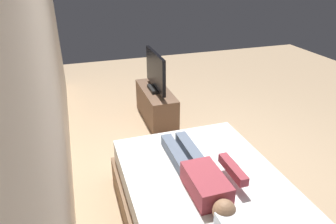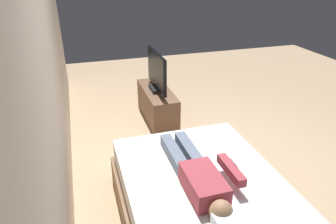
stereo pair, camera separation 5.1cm
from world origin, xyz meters
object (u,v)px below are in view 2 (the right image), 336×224
bed (205,207)px  remote (232,164)px  tv (157,72)px  tv_stand (157,105)px  person (199,175)px

bed → remote: (0.18, -0.34, 0.29)m
tv → bed: bearing=175.6°
remote → tv_stand: bearing=4.3°
tv_stand → tv: size_ratio=1.25×
person → remote: person is taller
remote → tv: (2.14, 0.16, 0.24)m
person → tv_stand: 2.33m
bed → tv_stand: size_ratio=1.82×
bed → tv_stand: bearing=-4.4°
bed → tv: (2.32, -0.18, 0.52)m
tv_stand → tv: bearing=0.0°
tv_stand → bed: bearing=175.6°
person → tv: tv is taller
person → tv: 2.31m
tv_stand → tv: (0.00, 0.00, 0.53)m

